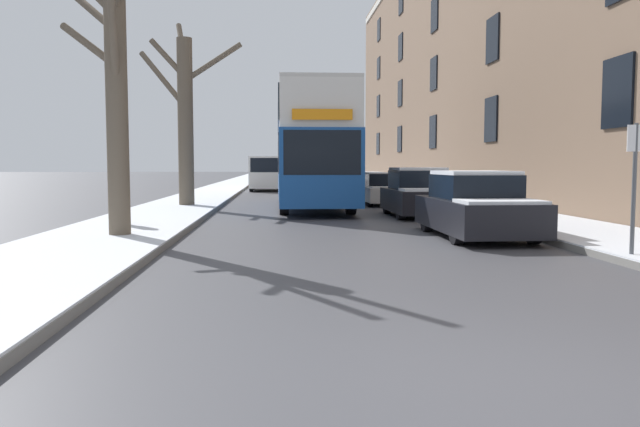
{
  "coord_description": "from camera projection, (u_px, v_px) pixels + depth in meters",
  "views": [
    {
      "loc": [
        -1.73,
        -4.39,
        1.64
      ],
      "look_at": [
        -0.44,
        14.15,
        0.21
      ],
      "focal_mm": 35.0,
      "sensor_mm": 36.0,
      "label": 1
    }
  ],
  "objects": [
    {
      "name": "bare_tree_left_0",
      "position": [
        114.0,
        92.0,
        13.21
      ],
      "size": [
        2.41,
        3.22,
        6.24
      ],
      "color": "brown",
      "rests_on": "ground"
    },
    {
      "name": "parked_car_1",
      "position": [
        418.0,
        194.0,
        20.03
      ],
      "size": [
        1.83,
        3.93,
        1.58
      ],
      "color": "black",
      "rests_on": "ground"
    },
    {
      "name": "sidewalk_left",
      "position": [
        236.0,
        183.0,
        56.95
      ],
      "size": [
        3.04,
        130.0,
        0.16
      ],
      "color": "slate",
      "rests_on": "ground"
    },
    {
      "name": "ground_plane",
      "position": [
        512.0,
        387.0,
        4.61
      ],
      "size": [
        320.0,
        320.0,
        0.0
      ],
      "primitive_type": "plane",
      "color": "#424247"
    },
    {
      "name": "terrace_facade_right",
      "position": [
        515.0,
        51.0,
        34.41
      ],
      "size": [
        9.1,
        53.29,
        15.88
      ],
      "color": "#7A604C",
      "rests_on": "ground"
    },
    {
      "name": "double_decker_bus",
      "position": [
        312.0,
        144.0,
        23.87
      ],
      "size": [
        2.6,
        10.88,
        4.38
      ],
      "color": "#194C99",
      "rests_on": "ground"
    },
    {
      "name": "street_sign_post",
      "position": [
        634.0,
        183.0,
        10.33
      ],
      "size": [
        0.32,
        0.07,
        2.34
      ],
      "color": "#4C4F54",
      "rests_on": "ground"
    },
    {
      "name": "bare_tree_left_1",
      "position": [
        185.0,
        115.0,
        23.41
      ],
      "size": [
        4.03,
        1.75,
        7.2
      ],
      "color": "brown",
      "rests_on": "ground"
    },
    {
      "name": "oncoming_van",
      "position": [
        266.0,
        172.0,
        40.84
      ],
      "size": [
        2.0,
        5.72,
        2.2
      ],
      "color": "white",
      "rests_on": "ground"
    },
    {
      "name": "parked_car_3",
      "position": [
        366.0,
        186.0,
        31.62
      ],
      "size": [
        1.73,
        4.47,
        1.32
      ],
      "color": "#474C56",
      "rests_on": "ground"
    },
    {
      "name": "pedestrian_left_sidewalk",
      "position": [
        122.0,
        194.0,
        15.66
      ],
      "size": [
        0.37,
        0.37,
        1.68
      ],
      "rotation": [
        0.0,
        0.0,
        4.79
      ],
      "color": "#4C4742",
      "rests_on": "ground"
    },
    {
      "name": "parked_car_2",
      "position": [
        385.0,
        190.0,
        26.22
      ],
      "size": [
        1.87,
        4.22,
        1.34
      ],
      "color": "silver",
      "rests_on": "ground"
    },
    {
      "name": "sidewalk_right",
      "position": [
        354.0,
        182.0,
        57.69
      ],
      "size": [
        3.04,
        130.0,
        0.16
      ],
      "color": "slate",
      "rests_on": "ground"
    },
    {
      "name": "parked_car_0",
      "position": [
        476.0,
        207.0,
        14.24
      ],
      "size": [
        1.85,
        4.33,
        1.52
      ],
      "color": "black",
      "rests_on": "ground"
    }
  ]
}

